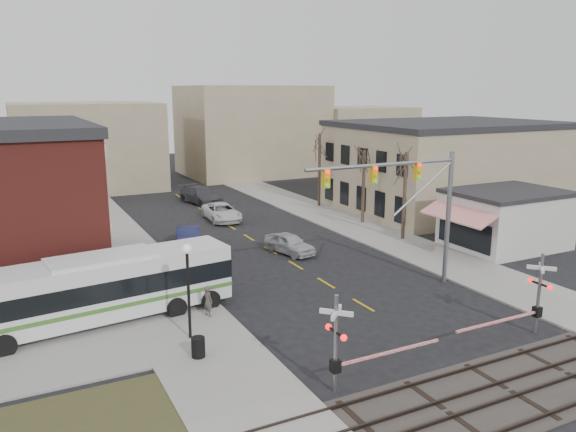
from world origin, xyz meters
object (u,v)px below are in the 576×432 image
object	(u,v)px
transit_bus	(104,287)
pedestrian_near	(208,301)
rr_crossing_west	(345,343)
street_lamp	(188,272)
car_b	(188,236)
pedestrian_far	(148,287)
traffic_signal_mast	(413,193)
rr_crossing_east	(533,296)
car_c	(222,212)
car_d	(201,195)
car_a	(290,243)
trash_bin	(198,347)

from	to	relation	value
transit_bus	pedestrian_near	xyz separation A→B (m)	(4.79, -1.81, -0.94)
rr_crossing_west	street_lamp	xyz separation A→B (m)	(-4.05, 7.05, 1.38)
car_b	pedestrian_far	world-z (taller)	pedestrian_far
traffic_signal_mast	pedestrian_near	xyz separation A→B (m)	(-11.97, 1.20, -4.80)
rr_crossing_west	car_b	bearing A→B (deg)	88.34
transit_bus	pedestrian_far	world-z (taller)	transit_bus
street_lamp	pedestrian_near	bearing A→B (deg)	52.42
transit_bus	rr_crossing_east	bearing A→B (deg)	-30.89
car_b	car_c	bearing A→B (deg)	-112.60
car_d	car_c	bearing A→B (deg)	-107.72
rr_crossing_east	car_a	size ratio (longest dim) A/B	1.31
traffic_signal_mast	car_c	xyz separation A→B (m)	(-3.66, 21.76, -4.97)
car_d	car_a	bearing A→B (deg)	-102.48
car_b	pedestrian_far	size ratio (longest dim) A/B	3.13
rr_crossing_west	trash_bin	bearing A→B (deg)	130.75
car_a	car_d	distance (m)	20.18
traffic_signal_mast	car_d	world-z (taller)	traffic_signal_mast
car_a	transit_bus	bearing A→B (deg)	-168.00
rr_crossing_east	pedestrian_far	xyz separation A→B (m)	(-15.35, 12.41, -1.08)
trash_bin	car_d	size ratio (longest dim) A/B	0.15
pedestrian_near	pedestrian_far	bearing A→B (deg)	13.86
rr_crossing_east	street_lamp	world-z (taller)	street_lamp
street_lamp	rr_crossing_east	bearing A→B (deg)	-24.81
rr_crossing_east	car_d	size ratio (longest dim) A/B	0.95
transit_bus	pedestrian_near	world-z (taller)	transit_bus
car_c	pedestrian_far	bearing A→B (deg)	-118.68
car_c	rr_crossing_west	bearing A→B (deg)	-97.98
pedestrian_near	car_a	bearing A→B (deg)	-65.41
street_lamp	car_c	xyz separation A→B (m)	(9.92, 22.65, -2.59)
car_c	pedestrian_far	size ratio (longest dim) A/B	3.57
traffic_signal_mast	rr_crossing_east	distance (m)	8.62
transit_bus	car_d	world-z (taller)	transit_bus
street_lamp	car_a	xyz separation A→B (m)	(10.65, 10.65, -2.62)
trash_bin	pedestrian_near	bearing A→B (deg)	65.65
transit_bus	car_a	xyz separation A→B (m)	(13.83, 6.75, -1.14)
car_a	street_lamp	bearing A→B (deg)	-149.01
traffic_signal_mast	car_c	distance (m)	22.62
traffic_signal_mast	car_a	size ratio (longest dim) A/B	2.31
rr_crossing_east	car_d	xyz separation A→B (m)	(-4.00, 37.62, -1.11)
rr_crossing_west	car_a	world-z (taller)	rr_crossing_west
car_d	rr_crossing_east	bearing A→B (deg)	-96.33
car_a	car_c	xyz separation A→B (m)	(-0.73, 12.00, 0.03)
trash_bin	car_d	world-z (taller)	car_d
trash_bin	rr_crossing_west	bearing A→B (deg)	-49.25
rr_crossing_east	car_b	bearing A→B (deg)	113.74
transit_bus	car_d	xyz separation A→B (m)	(13.86, 26.93, -1.01)
rr_crossing_east	pedestrian_near	xyz separation A→B (m)	(-13.07, 8.87, -1.04)
car_c	traffic_signal_mast	bearing A→B (deg)	-77.27
pedestrian_near	rr_crossing_west	bearing A→B (deg)	176.16
rr_crossing_east	transit_bus	bearing A→B (deg)	149.11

